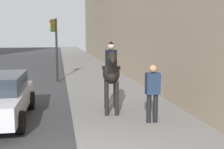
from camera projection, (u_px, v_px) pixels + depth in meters
mounted_horse_near at (111, 73)px, 8.91m from camera, size 2.15×0.78×2.36m
pedestrian_greeting at (153, 90)px, 7.90m from camera, size 0.27×0.41×1.70m
traffic_light_near_curb at (55, 40)px, 15.44m from camera, size 0.20×0.44×3.61m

